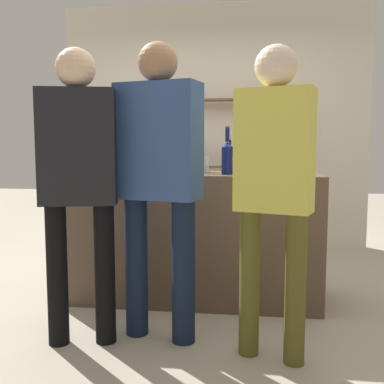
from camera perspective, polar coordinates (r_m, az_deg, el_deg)
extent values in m
plane|color=#B2A893|center=(3.61, 0.00, -13.18)|extent=(16.00, 16.00, 0.00)
cube|color=brown|center=(3.48, 0.00, -5.59)|extent=(1.92, 0.66, 0.97)
cube|color=beige|center=(5.34, 2.78, 8.28)|extent=(3.52, 0.12, 2.80)
cylinder|color=brown|center=(5.33, -7.38, 2.33)|extent=(0.05, 0.05, 1.70)
cylinder|color=brown|center=(5.17, 12.85, 2.12)|extent=(0.05, 0.05, 1.70)
cube|color=brown|center=(5.18, 2.63, 11.59)|extent=(1.90, 0.18, 0.02)
cube|color=brown|center=(5.16, 2.59, 3.21)|extent=(1.90, 0.18, 0.02)
cylinder|color=brown|center=(5.24, -4.03, 4.62)|extent=(0.08, 0.08, 0.23)
cone|color=brown|center=(5.24, -4.04, 6.09)|extent=(0.08, 0.08, 0.04)
cylinder|color=brown|center=(5.24, -4.04, 6.69)|extent=(0.03, 0.03, 0.07)
cylinder|color=black|center=(5.24, -4.05, 7.15)|extent=(0.03, 0.03, 0.01)
cylinder|color=black|center=(5.18, 0.36, 4.48)|extent=(0.08, 0.08, 0.21)
cone|color=black|center=(5.18, 0.36, 5.83)|extent=(0.08, 0.08, 0.04)
cylinder|color=black|center=(5.18, 0.36, 6.42)|extent=(0.03, 0.03, 0.07)
cylinder|color=gold|center=(5.18, 0.36, 6.89)|extent=(0.03, 0.03, 0.01)
cylinder|color=#0F1956|center=(5.14, 4.84, 4.33)|extent=(0.07, 0.07, 0.18)
cone|color=#0F1956|center=(5.14, 4.85, 5.54)|extent=(0.07, 0.07, 0.03)
cylinder|color=#0F1956|center=(5.14, 4.85, 6.13)|extent=(0.03, 0.03, 0.07)
cylinder|color=#232328|center=(5.14, 4.86, 6.59)|extent=(0.03, 0.03, 0.01)
cylinder|color=brown|center=(5.14, 9.35, 4.43)|extent=(0.08, 0.08, 0.21)
cone|color=brown|center=(5.14, 9.37, 5.82)|extent=(0.08, 0.08, 0.04)
cylinder|color=brown|center=(5.14, 9.39, 6.50)|extent=(0.03, 0.03, 0.09)
cylinder|color=black|center=(5.14, 9.39, 7.04)|extent=(0.03, 0.03, 0.01)
cylinder|color=brown|center=(3.44, 0.51, 4.36)|extent=(0.09, 0.09, 0.23)
cone|color=brown|center=(3.44, 0.51, 6.58)|extent=(0.09, 0.09, 0.04)
cylinder|color=brown|center=(3.44, 0.51, 7.71)|extent=(0.03, 0.03, 0.10)
cylinder|color=black|center=(3.44, 0.51, 8.62)|extent=(0.03, 0.03, 0.01)
cylinder|color=brown|center=(3.48, -2.53, 4.38)|extent=(0.09, 0.09, 0.23)
cone|color=brown|center=(3.48, -2.54, 6.60)|extent=(0.09, 0.09, 0.04)
cylinder|color=brown|center=(3.48, -2.54, 7.58)|extent=(0.03, 0.03, 0.08)
cylinder|color=gold|center=(3.48, -2.55, 8.33)|extent=(0.04, 0.04, 0.01)
cylinder|color=#0F1956|center=(3.26, 4.49, 3.98)|extent=(0.08, 0.08, 0.20)
cone|color=#0F1956|center=(3.26, 4.51, 6.04)|extent=(0.08, 0.08, 0.04)
cylinder|color=#0F1956|center=(3.26, 4.52, 7.22)|extent=(0.03, 0.03, 0.10)
cylinder|color=maroon|center=(3.26, 4.53, 8.19)|extent=(0.03, 0.03, 0.01)
cylinder|color=silver|center=(3.50, 8.72, 2.48)|extent=(0.06, 0.06, 0.00)
cylinder|color=silver|center=(3.50, 8.73, 3.09)|extent=(0.01, 0.01, 0.07)
cone|color=silver|center=(3.49, 8.75, 4.28)|extent=(0.08, 0.08, 0.08)
cylinder|color=#846647|center=(3.55, -9.69, 3.97)|extent=(0.19, 0.19, 0.18)
cylinder|color=#846647|center=(3.55, -9.72, 5.52)|extent=(0.20, 0.20, 0.01)
cylinder|color=silver|center=(3.55, 1.33, 3.56)|extent=(0.10, 0.10, 0.12)
sphere|color=tan|center=(3.52, 1.88, 3.27)|extent=(0.02, 0.02, 0.02)
sphere|color=tan|center=(3.52, 0.86, 3.56)|extent=(0.02, 0.02, 0.02)
sphere|color=tan|center=(3.54, 1.68, 3.33)|extent=(0.02, 0.02, 0.02)
sphere|color=tan|center=(3.54, 1.28, 2.78)|extent=(0.02, 0.02, 0.02)
sphere|color=tan|center=(3.59, 1.83, 3.00)|extent=(0.02, 0.02, 0.02)
cylinder|color=brown|center=(2.53, 12.99, -11.96)|extent=(0.11, 0.11, 0.83)
cylinder|color=brown|center=(2.60, 7.30, -11.38)|extent=(0.11, 0.11, 0.83)
cube|color=#D1C64C|center=(2.44, 10.43, 5.18)|extent=(0.44, 0.30, 0.66)
sphere|color=beige|center=(2.47, 10.63, 15.43)|extent=(0.22, 0.22, 0.22)
cylinder|color=black|center=(2.77, -11.01, -10.17)|extent=(0.12, 0.12, 0.84)
cylinder|color=black|center=(2.81, -16.74, -10.07)|extent=(0.12, 0.12, 0.84)
cube|color=black|center=(2.68, -14.30, 5.54)|extent=(0.47, 0.28, 0.67)
sphere|color=#DBB293|center=(2.72, -14.56, 15.00)|extent=(0.23, 0.23, 0.23)
cylinder|color=#121C33|center=(2.72, -1.09, -10.11)|extent=(0.14, 0.14, 0.86)
cylinder|color=#121C33|center=(2.85, -7.07, -9.38)|extent=(0.14, 0.14, 0.86)
cube|color=navy|center=(2.68, -4.28, 6.40)|extent=(0.54, 0.33, 0.68)
sphere|color=#936B4C|center=(2.72, -4.36, 16.11)|extent=(0.23, 0.23, 0.23)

